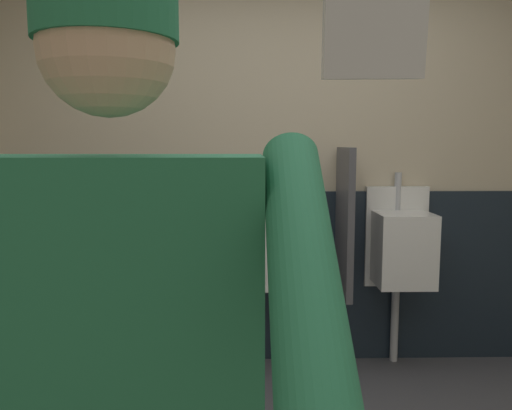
{
  "coord_description": "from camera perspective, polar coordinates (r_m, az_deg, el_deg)",
  "views": [
    {
      "loc": [
        -0.27,
        -1.57,
        1.42
      ],
      "look_at": [
        -0.25,
        -0.15,
        1.25
      ],
      "focal_mm": 35.48,
      "sensor_mm": 36.0,
      "label": 1
    }
  ],
  "objects": [
    {
      "name": "wall_back",
      "position": [
        3.31,
        3.67,
        5.31
      ],
      "size": [
        4.35,
        0.12,
        2.66
      ],
      "primitive_type": "cube",
      "color": "beige",
      "rests_on": "ground_plane"
    },
    {
      "name": "wainscot_band_back",
      "position": [
        3.35,
        3.68,
        -8.02
      ],
      "size": [
        3.75,
        0.03,
        1.12
      ],
      "primitive_type": "cube",
      "color": "#19232D",
      "rests_on": "ground_plane"
    },
    {
      "name": "urinal_left",
      "position": [
        3.15,
        2.9,
        -4.88
      ],
      "size": [
        0.4,
        0.34,
        1.24
      ],
      "color": "white",
      "rests_on": "ground_plane"
    },
    {
      "name": "urinal_middle",
      "position": [
        3.29,
        16.09,
        -4.65
      ],
      "size": [
        0.4,
        0.34,
        1.24
      ],
      "color": "white",
      "rests_on": "ground_plane"
    },
    {
      "name": "privacy_divider_panel",
      "position": [
        3.1,
        9.94,
        -1.93
      ],
      "size": [
        0.04,
        0.4,
        0.9
      ],
      "primitive_type": "cube",
      "color": "#4C4C51"
    },
    {
      "name": "person",
      "position": [
        0.95,
        -15.3,
        -20.28
      ],
      "size": [
        0.71,
        0.6,
        1.68
      ],
      "color": "#2D3342",
      "rests_on": "ground_plane"
    }
  ]
}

